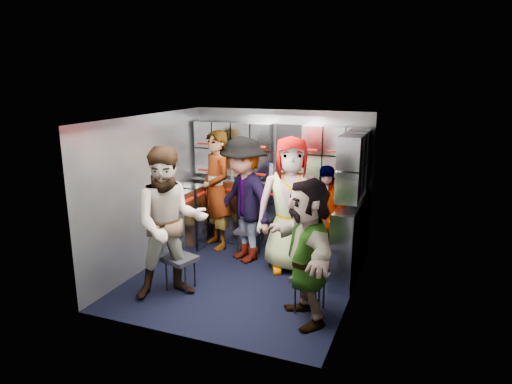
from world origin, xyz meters
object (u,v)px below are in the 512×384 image
(jump_seat_near_right, at_px, (310,280))
(jump_seat_mid_left, at_px, (249,232))
(attendant_arc_c, at_px, (290,205))
(jump_seat_center, at_px, (293,235))
(attendant_arc_b, at_px, (244,200))
(jump_seat_mid_right, at_px, (326,238))
(attendant_arc_a, at_px, (170,224))
(jump_seat_near_left, at_px, (180,261))
(attendant_arc_d, at_px, (324,220))
(attendant_arc_e, at_px, (307,251))
(attendant_standing, at_px, (216,190))

(jump_seat_near_right, bearing_deg, jump_seat_mid_left, 134.48)
(attendant_arc_c, bearing_deg, jump_seat_center, 68.11)
(attendant_arc_b, bearing_deg, jump_seat_mid_right, 39.47)
(jump_seat_near_right, xyz_separation_m, attendant_arc_c, (-0.56, 1.04, 0.53))
(jump_seat_near_right, height_order, attendant_arc_a, attendant_arc_a)
(jump_seat_near_left, distance_m, attendant_arc_b, 1.32)
(attendant_arc_d, bearing_deg, attendant_arc_c, 176.97)
(jump_seat_mid_left, bearing_deg, attendant_arc_a, -103.69)
(jump_seat_near_left, xyz_separation_m, jump_seat_near_right, (1.64, 0.04, 0.01))
(jump_seat_near_right, relative_size, attendant_arc_b, 0.24)
(attendant_arc_e, bearing_deg, jump_seat_mid_right, 148.43)
(attendant_arc_c, bearing_deg, attendant_arc_a, -152.42)
(attendant_arc_b, bearing_deg, jump_seat_near_left, -75.37)
(jump_seat_mid_left, height_order, jump_seat_center, jump_seat_center)
(jump_seat_mid_right, height_order, jump_seat_near_right, jump_seat_mid_right)
(jump_seat_near_left, distance_m, attendant_arc_c, 1.62)
(jump_seat_mid_left, distance_m, attendant_arc_d, 1.25)
(jump_seat_mid_right, xyz_separation_m, attendant_standing, (-1.76, 0.19, 0.47))
(jump_seat_mid_right, relative_size, attendant_arc_c, 0.29)
(attendant_standing, height_order, attendant_arc_d, attendant_standing)
(jump_seat_near_left, xyz_separation_m, attendant_arc_e, (1.64, -0.14, 0.42))
(attendant_arc_a, height_order, attendant_arc_d, attendant_arc_a)
(jump_seat_mid_left, distance_m, jump_seat_center, 0.72)
(attendant_arc_c, distance_m, attendant_arc_e, 1.35)
(attendant_arc_b, relative_size, attendant_arc_d, 1.20)
(attendant_arc_b, height_order, attendant_arc_c, attendant_arc_c)
(attendant_arc_a, bearing_deg, jump_seat_mid_right, 6.55)
(jump_seat_mid_right, relative_size, attendant_arc_b, 0.30)
(jump_seat_center, xyz_separation_m, attendant_arc_b, (-0.71, -0.10, 0.47))
(jump_seat_near_left, relative_size, attendant_arc_b, 0.25)
(attendant_arc_e, bearing_deg, attendant_arc_c, 169.04)
(attendant_arc_b, height_order, attendant_arc_e, attendant_arc_b)
(jump_seat_center, bearing_deg, attendant_arc_c, -90.00)
(jump_seat_mid_right, relative_size, attendant_arc_a, 0.29)
(jump_seat_near_left, relative_size, jump_seat_near_right, 1.01)
(jump_seat_near_left, xyz_separation_m, attendant_standing, (-0.22, 1.49, 0.53))
(attendant_arc_b, bearing_deg, attendant_standing, -176.96)
(jump_seat_near_left, distance_m, jump_seat_center, 1.66)
(attendant_arc_a, height_order, attendant_arc_b, attendant_arc_a)
(jump_seat_near_right, distance_m, attendant_arc_e, 0.45)
(attendant_arc_a, relative_size, attendant_arc_d, 1.23)
(jump_seat_mid_left, distance_m, attendant_arc_a, 1.66)
(attendant_standing, relative_size, attendant_arc_b, 1.01)
(attendant_standing, relative_size, attendant_arc_a, 0.99)
(jump_seat_mid_right, distance_m, attendant_standing, 1.83)
(jump_seat_mid_right, bearing_deg, attendant_arc_e, -85.80)
(jump_seat_mid_left, xyz_separation_m, jump_seat_mid_right, (1.17, -0.03, 0.08))
(jump_seat_mid_right, distance_m, attendant_arc_b, 1.26)
(jump_seat_center, relative_size, attendant_arc_a, 0.26)
(jump_seat_near_left, xyz_separation_m, attendant_arc_d, (1.54, 1.13, 0.37))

